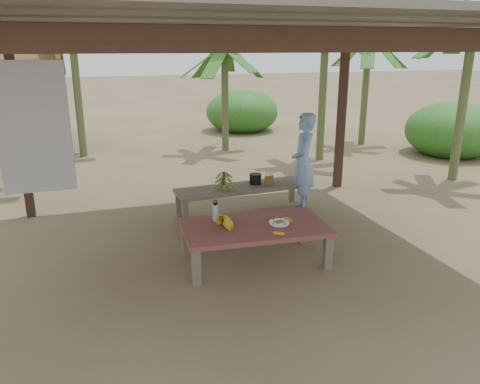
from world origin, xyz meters
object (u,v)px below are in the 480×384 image
object	(u,v)px
plate	(279,223)
cooking_pot	(255,179)
bench	(242,190)
water_flask	(216,212)
ripe_banana_bunch	(221,222)
work_table	(255,230)
woman	(303,163)

from	to	relation	value
plate	cooking_pot	size ratio (longest dim) A/B	1.32
bench	water_flask	distance (m)	1.76
bench	ripe_banana_bunch	xyz separation A→B (m)	(-0.86, -1.78, 0.19)
work_table	woman	distance (m)	2.21
ripe_banana_bunch	water_flask	bearing A→B (deg)	90.23
plate	water_flask	xyz separation A→B (m)	(-0.74, 0.36, 0.10)
work_table	ripe_banana_bunch	size ratio (longest dim) A/B	6.60
bench	work_table	bearing A→B (deg)	-106.49
ripe_banana_bunch	woman	world-z (taller)	woman
work_table	water_flask	xyz separation A→B (m)	(-0.43, 0.30, 0.18)
woman	bench	bearing A→B (deg)	-75.34
work_table	water_flask	distance (m)	0.56
work_table	plate	xyz separation A→B (m)	(0.30, -0.06, 0.08)
bench	woman	bearing A→B (deg)	-12.86
bench	woman	world-z (taller)	woman
ripe_banana_bunch	woman	size ratio (longest dim) A/B	0.17
water_flask	cooking_pot	distance (m)	1.95
plate	cooking_pot	bearing A→B (deg)	79.12
work_table	bench	size ratio (longest dim) A/B	0.84
cooking_pot	bench	bearing A→B (deg)	-162.30
ripe_banana_bunch	water_flask	world-z (taller)	water_flask
water_flask	woman	distance (m)	2.30
bench	cooking_pot	xyz separation A→B (m)	(0.25, 0.08, 0.14)
woman	plate	bearing A→B (deg)	-8.98
plate	water_flask	bearing A→B (deg)	153.81
water_flask	plate	bearing A→B (deg)	-26.19
work_table	bench	distance (m)	1.87
bench	water_flask	xyz separation A→B (m)	(-0.86, -1.51, 0.22)
work_table	plate	bearing A→B (deg)	-7.69
bench	plate	xyz separation A→B (m)	(-0.12, -1.88, 0.12)
bench	ripe_banana_bunch	size ratio (longest dim) A/B	7.90
ripe_banana_bunch	work_table	bearing A→B (deg)	-4.01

